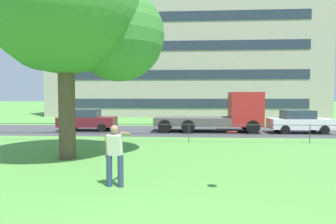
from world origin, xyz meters
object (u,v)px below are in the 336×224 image
at_px(tree_large_lawn, 71,15).
at_px(apartment_building_background, 185,39).
at_px(car_white_right, 299,121).
at_px(car_maroon_far_right, 87,120).
at_px(person_thrower, 115,153).
at_px(frisbee, 232,132).
at_px(flatbed_truck_far_left, 223,114).

xyz_separation_m(tree_large_lawn, apartment_building_background, (4.22, 27.89, 4.52)).
xyz_separation_m(car_white_right, apartment_building_background, (-7.82, 19.33, 9.36)).
bearing_deg(car_maroon_far_right, apartment_building_background, 70.06).
bearing_deg(car_maroon_far_right, person_thrower, -67.50).
bearing_deg(tree_large_lawn, car_maroon_far_right, 106.27).
height_order(frisbee, apartment_building_background, apartment_building_background).
relative_size(tree_large_lawn, apartment_building_background, 0.25).
height_order(tree_large_lawn, car_maroon_far_right, tree_large_lawn).
xyz_separation_m(frisbee, flatbed_truck_far_left, (1.42, 12.84, -0.33)).
xyz_separation_m(frisbee, apartment_building_background, (-1.43, 31.77, 8.59)).
relative_size(person_thrower, apartment_building_background, 0.05).
xyz_separation_m(car_maroon_far_right, car_white_right, (14.67, -0.45, 0.00)).
xyz_separation_m(flatbed_truck_far_left, apartment_building_background, (-2.85, 18.93, 8.92)).
bearing_deg(flatbed_truck_far_left, frisbee, -96.29).
distance_m(flatbed_truck_far_left, apartment_building_background, 21.12).
xyz_separation_m(person_thrower, car_maroon_far_right, (-5.22, 12.60, -0.12)).
relative_size(frisbee, car_maroon_far_right, 0.08).
distance_m(frisbee, flatbed_truck_far_left, 12.92).
height_order(car_maroon_far_right, apartment_building_background, apartment_building_background).
height_order(person_thrower, apartment_building_background, apartment_building_background).
height_order(person_thrower, car_white_right, person_thrower).
xyz_separation_m(car_maroon_far_right, apartment_building_background, (6.85, 18.88, 9.36)).
bearing_deg(apartment_building_background, frisbee, -87.42).
relative_size(tree_large_lawn, car_white_right, 2.07).
bearing_deg(car_white_right, flatbed_truck_far_left, 175.39).
height_order(tree_large_lawn, flatbed_truck_far_left, tree_large_lawn).
relative_size(car_maroon_far_right, car_white_right, 1.01).
relative_size(tree_large_lawn, flatbed_truck_far_left, 1.14).
distance_m(tree_large_lawn, apartment_building_background, 28.56).
relative_size(car_white_right, apartment_building_background, 0.12).
bearing_deg(car_maroon_far_right, car_white_right, -1.76).
height_order(flatbed_truck_far_left, car_white_right, flatbed_truck_far_left).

